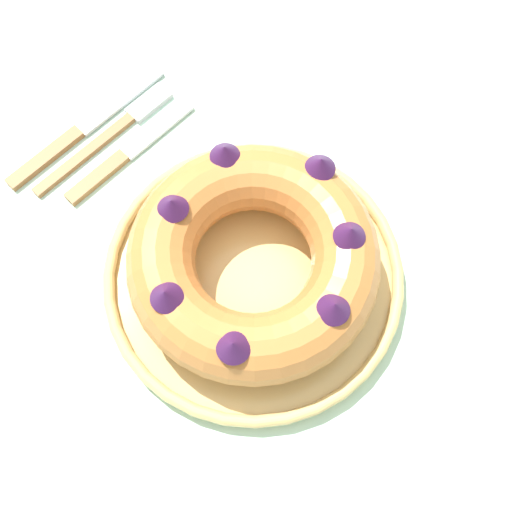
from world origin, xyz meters
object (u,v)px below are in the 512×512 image
(serving_dish, at_px, (256,272))
(fork, at_px, (114,131))
(bundt_cake, at_px, (256,256))
(serving_knife, at_px, (77,133))
(cake_knife, at_px, (123,157))

(serving_dish, xyz_separation_m, fork, (-0.24, 0.01, -0.01))
(serving_dish, distance_m, bundt_cake, 0.05)
(serving_knife, distance_m, cake_knife, 0.06)
(fork, relative_size, cake_knife, 1.08)
(serving_dish, bearing_deg, serving_knife, -176.01)
(bundt_cake, bearing_deg, serving_dish, -109.08)
(serving_knife, bearing_deg, serving_dish, 5.69)
(serving_knife, height_order, cake_knife, same)
(serving_dish, bearing_deg, fork, 177.17)
(bundt_cake, xyz_separation_m, fork, (-0.24, 0.01, -0.05))
(serving_dish, height_order, bundt_cake, bundt_cake)
(serving_dish, height_order, serving_knife, serving_dish)
(bundt_cake, relative_size, cake_knife, 1.35)
(serving_knife, xyz_separation_m, cake_knife, (0.06, 0.02, 0.00))
(cake_knife, bearing_deg, serving_dish, -3.73)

